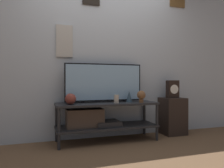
# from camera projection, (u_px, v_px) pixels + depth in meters

# --- Properties ---
(ground_plane) EXTENTS (12.00, 12.00, 0.00)m
(ground_plane) POSITION_uv_depth(u_px,v_px,m) (113.00, 146.00, 2.99)
(ground_plane) COLOR brown
(wall_back) EXTENTS (6.40, 0.08, 2.70)m
(wall_back) POSITION_uv_depth(u_px,v_px,m) (102.00, 52.00, 3.50)
(wall_back) COLOR #B2BCC6
(wall_back) RESTS_ON ground_plane
(media_console) EXTENTS (1.50, 0.47, 0.57)m
(media_console) POSITION_uv_depth(u_px,v_px,m) (99.00, 117.00, 3.20)
(media_console) COLOR #232326
(media_console) RESTS_ON ground_plane
(television) EXTENTS (1.20, 0.05, 0.59)m
(television) POSITION_uv_depth(u_px,v_px,m) (104.00, 82.00, 3.33)
(television) COLOR black
(television) RESTS_ON media_console
(vase_round_glass) EXTENTS (0.15, 0.15, 0.15)m
(vase_round_glass) POSITION_uv_depth(u_px,v_px,m) (71.00, 99.00, 3.01)
(vase_round_glass) COLOR brown
(vase_round_glass) RESTS_ON media_console
(vase_slim_bronze) EXTENTS (0.10, 0.10, 0.17)m
(vase_slim_bronze) POSITION_uv_depth(u_px,v_px,m) (129.00, 96.00, 3.35)
(vase_slim_bronze) COLOR #2D4251
(vase_slim_bronze) RESTS_ON media_console
(candle_jar) EXTENTS (0.07, 0.07, 0.12)m
(candle_jar) POSITION_uv_depth(u_px,v_px,m) (116.00, 99.00, 3.19)
(candle_jar) COLOR #C1B29E
(candle_jar) RESTS_ON media_console
(decorative_bust) EXTENTS (0.13, 0.13, 0.18)m
(decorative_bust) POSITION_uv_depth(u_px,v_px,m) (141.00, 96.00, 3.26)
(decorative_bust) COLOR brown
(decorative_bust) RESTS_ON media_console
(side_table) EXTENTS (0.37, 0.35, 0.61)m
(side_table) POSITION_uv_depth(u_px,v_px,m) (173.00, 116.00, 3.68)
(side_table) COLOR black
(side_table) RESTS_ON ground_plane
(mantel_clock) EXTENTS (0.20, 0.11, 0.30)m
(mantel_clock) POSITION_uv_depth(u_px,v_px,m) (173.00, 89.00, 3.66)
(mantel_clock) COLOR black
(mantel_clock) RESTS_ON side_table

